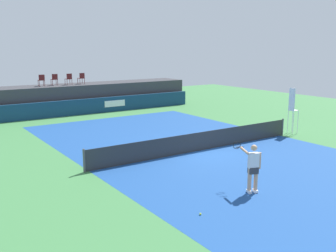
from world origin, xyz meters
TOP-DOWN VIEW (x-y plane):
  - ground_plane at (0.00, 3.00)m, footprint 48.00×48.00m
  - court_inner at (0.00, 0.00)m, footprint 12.00×22.00m
  - sponsor_wall at (0.01, 13.50)m, footprint 18.00×0.22m
  - spectator_platform at (0.00, 15.30)m, footprint 18.00×2.80m
  - spectator_chair_far_left at (-3.37, 15.15)m, footprint 0.47×0.47m
  - spectator_chair_left at (-2.32, 15.30)m, footprint 0.45×0.45m
  - spectator_chair_center at (-1.23, 15.15)m, footprint 0.47×0.47m
  - spectator_chair_right at (-0.13, 15.25)m, footprint 0.48×0.48m
  - umpire_chair at (7.01, 0.00)m, footprint 0.45×0.45m
  - tennis_net at (0.00, 0.00)m, footprint 12.40×0.02m
  - net_post_near at (-6.20, 0.00)m, footprint 0.10×0.10m
  - net_post_far at (6.20, 0.00)m, footprint 0.10×0.10m
  - tennis_player at (-2.10, -5.54)m, footprint 0.56×1.25m
  - tennis_ball at (-4.85, -6.03)m, footprint 0.07×0.07m

SIDE VIEW (x-z plane):
  - ground_plane at x=0.00m, z-range 0.00..0.00m
  - court_inner at x=0.00m, z-range 0.00..0.00m
  - tennis_ball at x=-4.85m, z-range 0.00..0.07m
  - tennis_net at x=0.00m, z-range 0.00..0.95m
  - net_post_near at x=-6.20m, z-range 0.00..1.00m
  - net_post_far at x=6.20m, z-range 0.00..1.00m
  - sponsor_wall at x=0.01m, z-range 0.00..1.20m
  - tennis_player at x=-2.10m, z-range 0.07..1.84m
  - spectator_platform at x=0.00m, z-range 0.00..2.20m
  - umpire_chair at x=7.01m, z-range 0.21..2.97m
  - spectator_chair_far_left at x=-3.37m, z-range 2.25..3.14m
  - spectator_chair_left at x=-2.32m, z-range 2.25..3.14m
  - spectator_chair_center at x=-1.23m, z-range 2.25..3.14m
  - spectator_chair_right at x=-0.13m, z-range 2.25..3.14m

